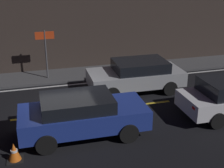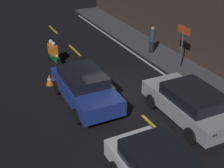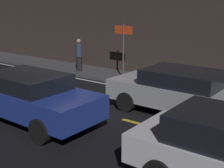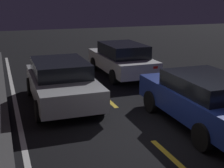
# 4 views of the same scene
# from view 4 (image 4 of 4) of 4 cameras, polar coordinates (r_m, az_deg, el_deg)

# --- Properties ---
(ground_plane) EXTENTS (56.00, 56.00, 0.00)m
(ground_plane) POSITION_cam_4_polar(r_m,az_deg,el_deg) (7.87, 7.49, -10.26)
(ground_plane) COLOR black
(lane_dash_c) EXTENTS (2.00, 0.14, 0.01)m
(lane_dash_c) POSITION_cam_4_polar(r_m,az_deg,el_deg) (7.10, 11.29, -13.46)
(lane_dash_c) COLOR gold
(lane_dash_c) RESTS_ON ground
(lane_dash_d) EXTENTS (2.00, 0.14, 0.01)m
(lane_dash_d) POSITION_cam_4_polar(r_m,az_deg,el_deg) (10.86, -1.00, -2.69)
(lane_dash_d) COLOR gold
(lane_dash_d) RESTS_ON ground
(lane_dash_e) EXTENTS (2.00, 0.14, 0.01)m
(lane_dash_e) POSITION_cam_4_polar(r_m,az_deg,el_deg) (15.03, -6.62, 2.42)
(lane_dash_e) COLOR gold
(lane_dash_e) RESTS_ON ground
(lane_solid_kerb) EXTENTS (25.20, 0.14, 0.01)m
(lane_solid_kerb) POSITION_cam_4_polar(r_m,az_deg,el_deg) (7.13, -15.29, -13.62)
(lane_solid_kerb) COLOR silver
(lane_solid_kerb) RESTS_ON ground
(sedan_blue) EXTENTS (4.28, 1.97, 1.43)m
(sedan_blue) POSITION_cam_4_polar(r_m,az_deg,el_deg) (8.80, 16.33, -2.46)
(sedan_blue) COLOR navy
(sedan_blue) RESTS_ON ground
(hatchback_silver) EXTENTS (4.29, 2.05, 1.42)m
(hatchback_silver) POSITION_cam_4_polar(r_m,az_deg,el_deg) (10.31, -9.26, 0.52)
(hatchback_silver) COLOR #9EA0A5
(hatchback_silver) RESTS_ON ground
(sedan_white) EXTENTS (4.41, 1.91, 1.45)m
(sedan_white) POSITION_cam_4_polar(r_m,az_deg,el_deg) (13.91, 1.78, 4.67)
(sedan_white) COLOR silver
(sedan_white) RESTS_ON ground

